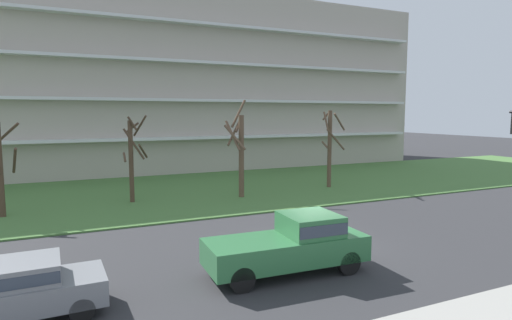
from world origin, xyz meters
name	(u,v)px	position (x,y,z in m)	size (l,w,h in m)	color
ground	(316,247)	(0.00, 0.00, 0.00)	(160.00, 160.00, 0.00)	#2D2D30
grass_lawn_strip	(208,189)	(0.00, 14.00, 0.04)	(80.00, 16.00, 0.08)	#477238
apartment_building	(160,86)	(0.00, 28.87, 8.09)	(51.05, 14.69, 16.18)	#B2A899
tree_left	(132,156)	(-5.41, 11.60, 2.82)	(1.56, 1.96, 5.24)	#4C3828
tree_center	(240,150)	(0.96, 10.40, 3.07)	(1.62, 1.96, 6.20)	brown
tree_right	(330,145)	(8.18, 11.07, 3.07)	(1.83, 1.63, 5.55)	brown
sedan_gray_near_left	(14,289)	(-10.39, -2.00, 0.87)	(4.45, 1.92, 1.57)	slate
pickup_green_center_left	(292,243)	(-2.24, -2.01, 1.02)	(5.48, 2.21, 1.95)	#2D6B3D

